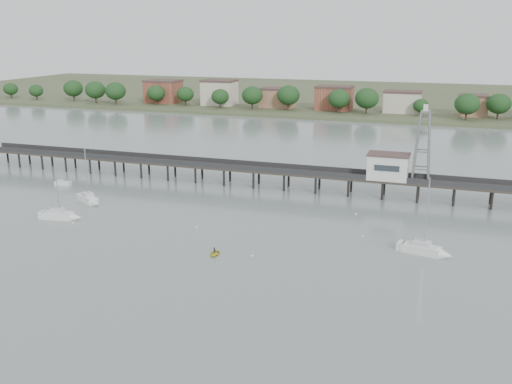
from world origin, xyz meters
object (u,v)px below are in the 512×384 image
Objects in this scene: sailboat_a at (64,216)px; white_tender at (63,183)px; sailboat_d at (429,251)px; yellow_dinghy at (215,255)px; lattice_tower at (423,147)px; sailboat_b at (90,200)px; pier at (271,171)px.

sailboat_a is 3.32× the size of white_tender.
white_tender is (-79.69, 17.00, -0.22)m from sailboat_d.
yellow_dinghy is at bearing -21.28° from sailboat_a.
lattice_tower is 1.20× the size of sailboat_d.
sailboat_b is 17.44m from white_tender.
sailboat_a is 4.73× the size of yellow_dinghy.
sailboat_b is at bearing 151.75° from yellow_dinghy.
pier is 40.81m from yellow_dinghy.
yellow_dinghy is at bearing -36.90° from white_tender.
pier is 12.26× the size of sailboat_a.
sailboat_b reaches higher than pier.
pier is 9.68× the size of lattice_tower.
sailboat_a is at bearing -131.81° from pier.
yellow_dinghy is (34.13, -17.39, -0.65)m from sailboat_b.
sailboat_a is at bearing -52.79° from sailboat_b.
pier is 45.91m from sailboat_d.
lattice_tower reaches higher than sailboat_a.
lattice_tower is at bearing 51.04° from sailboat_b.
white_tender is 1.42× the size of yellow_dinghy.
pier is 11.66× the size of sailboat_d.
pier is at bearing -180.00° from lattice_tower.
sailboat_b is at bearing -42.89° from white_tender.
sailboat_d is at bearing 17.34° from yellow_dinghy.
lattice_tower is at bearing 19.67° from sailboat_a.
lattice_tower is 31.86m from sailboat_d.
white_tender is at bearing -170.41° from lattice_tower.
sailboat_d is (34.68, -29.93, -3.15)m from pier.
sailboat_a is at bearing 166.28° from yellow_dinghy.
lattice_tower is (31.50, 0.00, 7.31)m from pier.
white_tender is at bearing 149.02° from yellow_dinghy.
lattice_tower is at bearing 0.00° from pier.
yellow_dinghy is at bearing -124.88° from lattice_tower.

